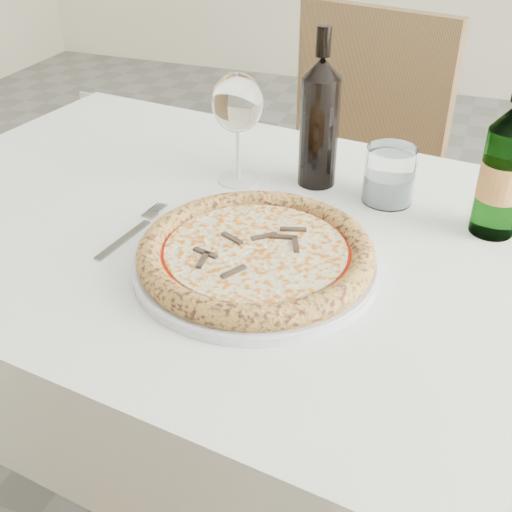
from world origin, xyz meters
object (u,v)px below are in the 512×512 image
(dining_table, at_px, (277,282))
(chair_far, at_px, (346,166))
(pizza, at_px, (256,252))
(wine_glass, at_px, (238,105))
(wine_bottle, at_px, (319,121))
(beer_bottle, at_px, (504,170))
(plate, at_px, (256,263))
(tumbler, at_px, (389,179))

(dining_table, bearing_deg, chair_far, 94.55)
(chair_far, height_order, pizza, chair_far)
(wine_glass, height_order, wine_bottle, wine_bottle)
(chair_far, bearing_deg, beer_bottle, -59.86)
(pizza, distance_m, wine_glass, 0.31)
(wine_bottle, bearing_deg, plate, -90.85)
(pizza, height_order, beer_bottle, beer_bottle)
(pizza, xyz_separation_m, tumbler, (0.14, 0.28, 0.02))
(wine_bottle, bearing_deg, tumbler, -10.41)
(dining_table, relative_size, pizza, 4.41)
(tumbler, xyz_separation_m, beer_bottle, (0.17, -0.05, 0.06))
(pizza, xyz_separation_m, wine_glass, (-0.13, 0.26, 0.12))
(plate, distance_m, tumbler, 0.31)
(plate, xyz_separation_m, tumbler, (0.14, 0.28, 0.03))
(beer_bottle, distance_m, wine_bottle, 0.32)
(pizza, xyz_separation_m, wine_bottle, (0.00, 0.30, 0.09))
(chair_far, relative_size, beer_bottle, 3.51)
(chair_far, xyz_separation_m, tumbler, (0.20, -0.60, 0.26))
(beer_bottle, bearing_deg, chair_far, 120.14)
(plate, distance_m, beer_bottle, 0.40)
(chair_far, relative_size, wine_bottle, 3.37)
(dining_table, bearing_deg, wine_bottle, 88.72)
(dining_table, xyz_separation_m, plate, (0.00, -0.10, 0.10))
(chair_far, height_order, beer_bottle, beer_bottle)
(plate, bearing_deg, tumbler, 63.39)
(dining_table, relative_size, tumbler, 15.59)
(chair_far, xyz_separation_m, wine_glass, (-0.07, -0.61, 0.37))
(pizza, height_order, wine_bottle, wine_bottle)
(tumbler, bearing_deg, wine_glass, -176.26)
(tumbler, distance_m, beer_bottle, 0.19)
(chair_far, bearing_deg, wine_glass, -96.38)
(chair_far, bearing_deg, wine_bottle, -83.43)
(chair_far, height_order, plate, chair_far)
(dining_table, xyz_separation_m, pizza, (-0.00, -0.10, 0.12))
(pizza, bearing_deg, chair_far, 94.03)
(plate, xyz_separation_m, wine_glass, (-0.13, 0.26, 0.13))
(plate, xyz_separation_m, wine_bottle, (0.00, 0.30, 0.11))
(dining_table, xyz_separation_m, chair_far, (-0.06, 0.77, -0.13))
(plate, bearing_deg, wine_glass, 116.77)
(chair_far, bearing_deg, dining_table, -85.45)
(dining_table, distance_m, wine_bottle, 0.29)
(wine_bottle, bearing_deg, chair_far, 96.57)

